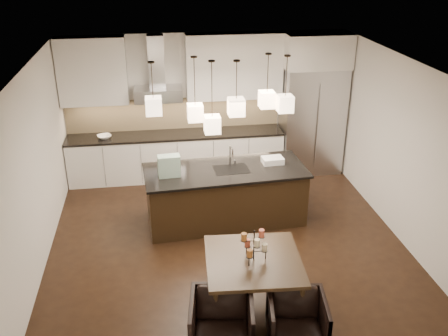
{
  "coord_description": "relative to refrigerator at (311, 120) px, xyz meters",
  "views": [
    {
      "loc": [
        -1.03,
        -6.76,
        4.38
      ],
      "look_at": [
        0.0,
        0.2,
        1.15
      ],
      "focal_mm": 40.0,
      "sensor_mm": 36.0,
      "label": 1
    }
  ],
  "objects": [
    {
      "name": "ceiling",
      "position": [
        -2.1,
        -2.38,
        1.73
      ],
      "size": [
        5.5,
        5.5,
        0.02
      ],
      "primitive_type": "cube",
      "color": "white",
      "rests_on": "wall_back"
    },
    {
      "name": "backsplash",
      "position": [
        -2.73,
        0.35,
        0.16
      ],
      "size": [
        4.21,
        0.02,
        0.63
      ],
      "primitive_type": "cube",
      "color": "tan",
      "rests_on": "countertop"
    },
    {
      "name": "wall_right",
      "position": [
        0.66,
        -2.38,
        0.32
      ],
      "size": [
        0.02,
        5.5,
        2.8
      ],
      "primitive_type": "cube",
      "color": "silver",
      "rests_on": "ground"
    },
    {
      "name": "tote_bag",
      "position": [
        -2.94,
        -1.91,
        0.05
      ],
      "size": [
        0.36,
        0.21,
        0.35
      ],
      "primitive_type": "cube",
      "rotation": [
        0.0,
        0.0,
        0.06
      ],
      "color": "#26603A",
      "rests_on": "island_top"
    },
    {
      "name": "hood_canopy",
      "position": [
        -3.03,
        0.1,
        0.65
      ],
      "size": [
        0.9,
        0.52,
        0.24
      ],
      "primitive_type": "cube",
      "color": "#B7B7BA",
      "rests_on": "wall_back"
    },
    {
      "name": "candle_a",
      "position": [
        -1.86,
        -4.04,
        -0.19
      ],
      "size": [
        0.08,
        0.08,
        0.1
      ],
      "primitive_type": "cylinder",
      "rotation": [
        0.0,
        0.0,
        -0.07
      ],
      "color": "beige",
      "rests_on": "candelabra"
    },
    {
      "name": "pendant_b",
      "position": [
        -2.49,
        -1.72,
        0.84
      ],
      "size": [
        0.24,
        0.24,
        0.26
      ],
      "primitive_type": "cube",
      "color": "#FDDCB3",
      "rests_on": "ceiling"
    },
    {
      "name": "wall_back",
      "position": [
        -2.1,
        0.38,
        0.32
      ],
      "size": [
        5.5,
        0.02,
        2.8
      ],
      "primitive_type": "cube",
      "color": "silver",
      "rests_on": "ground"
    },
    {
      "name": "upper_cab_left",
      "position": [
        -4.2,
        0.19,
        1.1
      ],
      "size": [
        1.25,
        0.35,
        1.25
      ],
      "primitive_type": "cube",
      "color": "silver",
      "rests_on": "wall_back"
    },
    {
      "name": "upper_cab_right",
      "position": [
        -1.55,
        0.19,
        1.1
      ],
      "size": [
        1.85,
        0.35,
        1.25
      ],
      "primitive_type": "cube",
      "color": "silver",
      "rests_on": "wall_back"
    },
    {
      "name": "faucet",
      "position": [
        -1.93,
        -1.69,
        0.07
      ],
      "size": [
        0.12,
        0.25,
        0.39
      ],
      "primitive_type": null,
      "rotation": [
        0.0,
        0.0,
        0.06
      ],
      "color": "silver",
      "rests_on": "island_top"
    },
    {
      "name": "wall_left",
      "position": [
        -4.86,
        -2.38,
        0.32
      ],
      "size": [
        0.02,
        5.5,
        2.8
      ],
      "primitive_type": "cube",
      "color": "silver",
      "rests_on": "ground"
    },
    {
      "name": "candle_c",
      "position": [
        -2.07,
        -4.14,
        -0.19
      ],
      "size": [
        0.08,
        0.08,
        0.1
      ],
      "primitive_type": "cylinder",
      "rotation": [
        0.0,
        0.0,
        -0.07
      ],
      "color": "#AB632B",
      "rests_on": "candelabra"
    },
    {
      "name": "countertop",
      "position": [
        -2.73,
        0.05,
        -0.17
      ],
      "size": [
        4.21,
        0.66,
        0.04
      ],
      "primitive_type": "cube",
      "color": "black",
      "rests_on": "lower_cabinets"
    },
    {
      "name": "lower_cabinets",
      "position": [
        -2.73,
        0.05,
        -0.64
      ],
      "size": [
        4.21,
        0.62,
        0.88
      ],
      "primitive_type": "cube",
      "color": "silver",
      "rests_on": "floor"
    },
    {
      "name": "candle_b",
      "position": [
        -2.06,
        -3.91,
        -0.19
      ],
      "size": [
        0.08,
        0.08,
        0.1
      ],
      "primitive_type": "cylinder",
      "rotation": [
        0.0,
        0.0,
        -0.07
      ],
      "color": "#CA5840",
      "rests_on": "candelabra"
    },
    {
      "name": "pendant_c",
      "position": [
        -1.9,
        -2.06,
        1.02
      ],
      "size": [
        0.24,
        0.24,
        0.26
      ],
      "primitive_type": "cube",
      "color": "#FDDCB3",
      "rests_on": "ceiling"
    },
    {
      "name": "island_top",
      "position": [
        -2.02,
        -1.8,
        -0.15
      ],
      "size": [
        2.72,
        1.28,
        0.04
      ],
      "primitive_type": "cube",
      "rotation": [
        0.0,
        0.0,
        0.06
      ],
      "color": "black",
      "rests_on": "island_body"
    },
    {
      "name": "pendant_a",
      "position": [
        -3.12,
        -1.98,
        1.06
      ],
      "size": [
        0.24,
        0.24,
        0.26
      ],
      "primitive_type": "cube",
      "color": "#FDDCB3",
      "rests_on": "ceiling"
    },
    {
      "name": "refrigerator",
      "position": [
        0.0,
        0.0,
        0.0
      ],
      "size": [
        1.2,
        0.72,
        2.15
      ],
      "primitive_type": "cube",
      "color": "#B7B7BA",
      "rests_on": "floor"
    },
    {
      "name": "hood_chimney",
      "position": [
        -3.03,
        0.21,
        1.24
      ],
      "size": [
        0.3,
        0.28,
        0.96
      ],
      "primitive_type": "cube",
      "color": "#B7B7BA",
      "rests_on": "hood_canopy"
    },
    {
      "name": "candelabra",
      "position": [
        -2.0,
        -4.03,
        -0.15
      ],
      "size": [
        0.37,
        0.37,
        0.42
      ],
      "primitive_type": null,
      "rotation": [
        0.0,
        0.0,
        -0.07
      ],
      "color": "black",
      "rests_on": "dining_table"
    },
    {
      "name": "wall_front",
      "position": [
        -2.1,
        -5.14,
        0.32
      ],
      "size": [
        5.5,
        0.02,
        2.8
      ],
      "primitive_type": "cube",
      "color": "silver",
      "rests_on": "ground"
    },
    {
      "name": "floor",
      "position": [
        -2.1,
        -2.38,
        -1.08
      ],
      "size": [
        5.5,
        5.5,
        0.02
      ],
      "primitive_type": "cube",
      "color": "black",
      "rests_on": "ground"
    },
    {
      "name": "island_body",
      "position": [
        -2.02,
        -1.8,
        -0.62
      ],
      "size": [
        2.63,
        1.19,
        0.91
      ],
      "primitive_type": "cube",
      "rotation": [
        0.0,
        0.0,
        0.06
      ],
      "color": "black",
      "rests_on": "floor"
    },
    {
      "name": "candle_f",
      "position": [
        -1.99,
        -4.15,
        -0.03
      ],
      "size": [
        0.08,
        0.08,
        0.1
      ],
      "primitive_type": "cylinder",
      "rotation": [
        0.0,
        0.0,
        -0.07
      ],
      "color": "beige",
      "rests_on": "candelabra"
    },
    {
      "name": "dining_table",
      "position": [
        -2.0,
        -4.03,
        -0.72
      ],
      "size": [
        1.27,
        1.27,
        0.72
      ],
      "primitive_type": null,
      "rotation": [
        0.0,
        0.0,
        -0.07
      ],
      "color": "black",
      "rests_on": "floor"
    },
    {
      "name": "pendant_f",
      "position": [
        -2.26,
        -2.03,
        0.75
      ],
      "size": [
        0.24,
        0.24,
        0.26
      ],
      "primitive_type": "cube",
      "color": "#FDDCB3",
      "rests_on": "ceiling"
    },
    {
      "name": "pendant_d",
      "position": [
        -1.33,
        -1.66,
        0.99
      ],
      "size": [
        0.24,
        0.24,
        0.26
      ],
      "primitive_type": "cube",
      "color": "#FDDCB3",
      "rests_on": "ceiling"
    },
    {
      "name": "fridge_panel",
      "position": [
        0.0,
        0.0,
        1.4
      ],
      "size": [
        1.26,
        0.72,
        0.65
      ],
      "primitive_type": "cube",
      "color": "silver",
      "rests_on": "refrigerator"
    },
    {
      "name": "food_container",
      "position": [
        -1.2,
        -1.67,
        -0.08
      ],
      "size": [
        0.37,
        0.27,
        0.1
      ],
      "primitive_type": "cube",
      "rotation": [
        0.0,
        0.0,
        0.06
      ],
      "color": "silver",
      "rests_on": "island_top"
    },
    {
      "name": "armchair_left",
      "position": [
        -2.5,
        -4.71,
        -0.73
      ],
      "size": [
        0.83,
        0.85,
        0.68
      ],
      "primitive_type": "imported",
      "rotation": [
        0.0,
        0.0,
        -0.15
      ],
      "color": "black",
      "rests_on": "floor"
    },
    {
      "name": "armchair_right",
      "position": [
        -1.62,
        -4.77,
        -0.76
      ],
      "size": [
        0.77,
        0.78,
        0.63
      ],
      "primitive_type": "imported",
      "rotation": [
        0.0,
        0.0,
        -0.15
      ],
      "color": "black",
      "rests_on": "floor"
    },
    {
      "name": "pendant_e",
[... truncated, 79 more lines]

